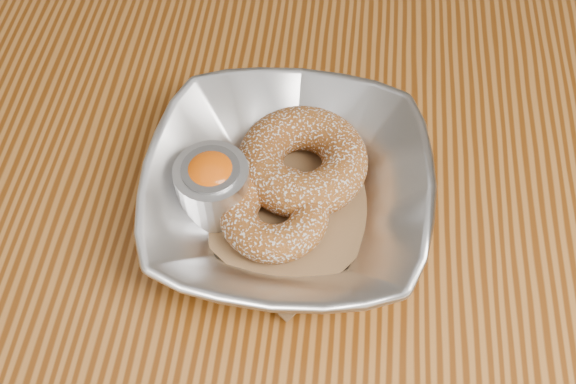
# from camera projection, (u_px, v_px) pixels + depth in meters

# --- Properties ---
(table) EXTENTS (1.20, 0.80, 0.75)m
(table) POSITION_uv_depth(u_px,v_px,m) (247.00, 216.00, 0.68)
(table) COLOR brown
(table) RESTS_ON ground_plane
(serving_bowl) EXTENTS (0.23, 0.23, 0.06)m
(serving_bowl) POSITION_uv_depth(u_px,v_px,m) (288.00, 193.00, 0.54)
(serving_bowl) COLOR silver
(serving_bowl) RESTS_ON table
(parchment) EXTENTS (0.20, 0.20, 0.00)m
(parchment) POSITION_uv_depth(u_px,v_px,m) (288.00, 206.00, 0.56)
(parchment) COLOR brown
(parchment) RESTS_ON table
(donut_back) EXTENTS (0.13, 0.13, 0.04)m
(donut_back) POSITION_uv_depth(u_px,v_px,m) (303.00, 161.00, 0.56)
(donut_back) COLOR brown
(donut_back) RESTS_ON parchment
(donut_front) EXTENTS (0.09, 0.09, 0.03)m
(donut_front) POSITION_uv_depth(u_px,v_px,m) (274.00, 213.00, 0.53)
(donut_front) COLOR brown
(donut_front) RESTS_ON parchment
(ramekin) EXTENTS (0.06, 0.06, 0.05)m
(ramekin) POSITION_uv_depth(u_px,v_px,m) (213.00, 185.00, 0.54)
(ramekin) COLOR silver
(ramekin) RESTS_ON table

